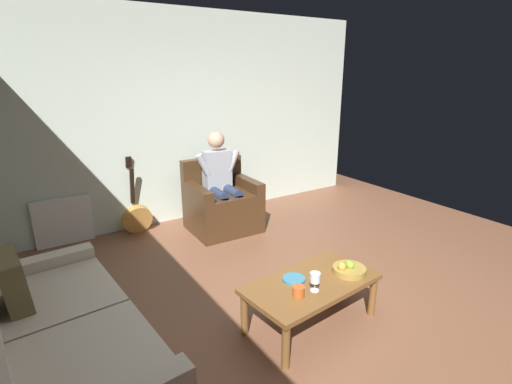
{
  "coord_description": "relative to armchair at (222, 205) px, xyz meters",
  "views": [
    {
      "loc": [
        2.11,
        2.07,
        2.02
      ],
      "look_at": [
        -0.01,
        -1.21,
        0.78
      ],
      "focal_mm": 27.18,
      "sensor_mm": 36.0,
      "label": 1
    }
  ],
  "objects": [
    {
      "name": "ground_plane",
      "position": [
        0.11,
        2.18,
        -0.33
      ],
      "size": [
        6.82,
        6.82,
        0.0
      ],
      "primitive_type": "plane",
      "color": "brown"
    },
    {
      "name": "wall_back",
      "position": [
        0.11,
        -0.69,
        1.06
      ],
      "size": [
        5.62,
        0.06,
        2.78
      ],
      "primitive_type": "cube",
      "color": "silver",
      "rests_on": "ground"
    },
    {
      "name": "armchair",
      "position": [
        0.0,
        0.0,
        0.0
      ],
      "size": [
        0.86,
        0.77,
        0.91
      ],
      "rotation": [
        0.0,
        0.0,
        -0.03
      ],
      "color": "#412917",
      "rests_on": "ground"
    },
    {
      "name": "person_seated",
      "position": [
        0.0,
        0.0,
        0.36
      ],
      "size": [
        0.61,
        0.57,
        1.28
      ],
      "rotation": [
        0.0,
        0.0,
        -0.03
      ],
      "color": "#9FA2AB",
      "rests_on": "ground"
    },
    {
      "name": "couch",
      "position": [
        2.17,
        1.85,
        -0.02
      ],
      "size": [
        1.03,
        1.94,
        0.87
      ],
      "rotation": [
        0.0,
        0.0,
        1.65
      ],
      "color": "beige",
      "rests_on": "ground"
    },
    {
      "name": "coffee_table",
      "position": [
        0.35,
        2.19,
        0.01
      ],
      "size": [
        1.15,
        0.69,
        0.39
      ],
      "rotation": [
        0.0,
        0.0,
        0.09
      ],
      "color": "brown",
      "rests_on": "ground"
    },
    {
      "name": "guitar",
      "position": [
        0.98,
        -0.49,
        -0.11
      ],
      "size": [
        0.37,
        0.27,
        0.99
      ],
      "color": "#B7803A",
      "rests_on": "ground"
    },
    {
      "name": "radiator",
      "position": [
        1.81,
        -0.62,
        -0.04
      ],
      "size": [
        0.65,
        0.06,
        0.58
      ],
      "primitive_type": "cube",
      "color": "white",
      "rests_on": "ground"
    },
    {
      "name": "wine_glass_near",
      "position": [
        0.42,
        2.3,
        0.17
      ],
      "size": [
        0.08,
        0.08,
        0.15
      ],
      "color": "silver",
      "rests_on": "coffee_table"
    },
    {
      "name": "fruit_bowl",
      "position": [
        -0.01,
        2.24,
        0.1
      ],
      "size": [
        0.28,
        0.28,
        0.11
      ],
      "color": "olive",
      "rests_on": "coffee_table"
    },
    {
      "name": "decorative_dish",
      "position": [
        0.46,
        2.09,
        0.08
      ],
      "size": [
        0.18,
        0.18,
        0.02
      ],
      "primitive_type": "cylinder",
      "color": "teal",
      "rests_on": "coffee_table"
    },
    {
      "name": "candle_jar",
      "position": [
        0.57,
        2.29,
        0.11
      ],
      "size": [
        0.1,
        0.1,
        0.08
      ],
      "primitive_type": "cylinder",
      "color": "#B35422",
      "rests_on": "coffee_table"
    }
  ]
}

